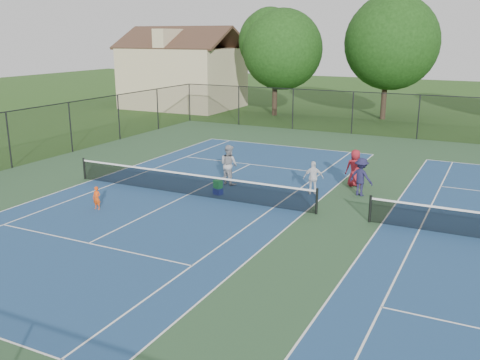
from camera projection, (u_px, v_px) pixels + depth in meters
The scene contains 14 objects.
ground at pixel (342, 218), 20.69m from camera, with size 140.00×140.00×0.00m, color #234716.
court_pad at pixel (342, 218), 20.69m from camera, with size 36.00×36.00×0.01m, color #2B4E30.
tennis_court_left at pixel (188, 193), 23.68m from camera, with size 12.00×23.83×1.07m.
perimeter_fence at pixel (344, 178), 20.27m from camera, with size 36.08×36.08×3.02m.
tree_back_a at pixel (276, 45), 45.42m from camera, with size 6.80×6.80×9.15m.
tree_back_b at pixel (388, 38), 43.13m from camera, with size 7.60×7.60×10.03m.
clapboard_house at pixel (183, 75), 51.36m from camera, with size 10.80×8.10×7.65m.
child_player at pixel (97, 198), 21.63m from camera, with size 0.35×0.23×0.95m, color #E9470F.
instructor at pixel (229, 165), 25.20m from camera, with size 0.92×0.72×1.89m, color #9C9C9E.
bystander_a at pixel (313, 178), 23.62m from camera, with size 0.88×0.37×1.50m, color silver.
bystander_b at pixel (361, 177), 23.39m from camera, with size 1.10×0.63×1.70m, color #1D1B3D.
bystander_c at pixel (355, 168), 24.83m from camera, with size 0.85×0.56×1.75m, color maroon.
ball_crate at pixel (218, 191), 23.72m from camera, with size 0.39×0.29×0.29m, color #162898.
ball_hopper at pixel (218, 184), 23.63m from camera, with size 0.34×0.27×0.36m, color green.
Camera 1 is at (5.18, -19.29, 6.88)m, focal length 40.00 mm.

